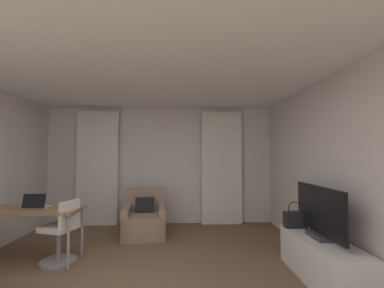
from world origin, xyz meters
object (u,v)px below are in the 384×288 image
desk (29,213)px  tv_console (322,260)px  tv_flatscreen (319,213)px  armchair (144,220)px  handbag_primary (295,219)px  desk_chair (61,235)px  laptop (37,205)px

desk → tv_console: size_ratio=1.10×
desk → tv_flatscreen: tv_flatscreen is taller
tv_flatscreen → armchair: bearing=144.0°
tv_console → handbag_primary: (-0.11, 0.48, 0.37)m
desk_chair → tv_console: bearing=-10.2°
armchair → handbag_primary: 2.70m
desk → laptop: (0.10, 0.02, 0.11)m
desk → tv_console: bearing=-9.8°
handbag_primary → laptop: bearing=176.6°
desk_chair → desk: bearing=172.4°
laptop → tv_flatscreen: size_ratio=0.31×
armchair → laptop: laptop is taller
armchair → handbag_primary: (2.33, -1.32, 0.34)m
laptop → tv_console: size_ratio=0.25×
tv_flatscreen → handbag_primary: tv_flatscreen is taller
tv_console → desk_chair: bearing=169.8°
armchair → handbag_primary: bearing=-29.5°
armchair → tv_console: (2.43, -1.80, -0.03)m
tv_console → tv_flatscreen: 0.55m
desk_chair → handbag_primary: bearing=-2.3°
handbag_primary → desk: bearing=177.0°
laptop → handbag_primary: laptop is taller
tv_console → tv_flatscreen: size_ratio=1.26×
handbag_primary → armchair: bearing=150.5°
desk → armchair: bearing=36.9°
tv_flatscreen → desk: bearing=170.6°
laptop → desk: bearing=-168.2°
desk → handbag_primary: handbag_primary is taller
armchair → tv_console: size_ratio=0.69×
armchair → tv_console: armchair is taller
tv_flatscreen → handbag_primary: (-0.11, 0.45, -0.18)m
tv_console → handbag_primary: bearing=102.4°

